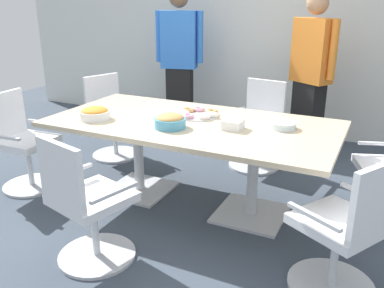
# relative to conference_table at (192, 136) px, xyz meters

# --- Properties ---
(ground_plane) EXTENTS (10.00, 10.00, 0.01)m
(ground_plane) POSITION_rel_conference_table_xyz_m (0.00, 0.00, -0.63)
(ground_plane) COLOR #3D4754
(back_wall) EXTENTS (8.00, 0.10, 2.80)m
(back_wall) POSITION_rel_conference_table_xyz_m (0.00, 2.40, 0.77)
(back_wall) COLOR silver
(back_wall) RESTS_ON ground
(conference_table) EXTENTS (2.40, 1.20, 0.75)m
(conference_table) POSITION_rel_conference_table_xyz_m (0.00, 0.00, 0.00)
(conference_table) COLOR #CCB793
(conference_table) RESTS_ON ground
(office_chair_1) EXTENTS (0.62, 0.62, 0.91)m
(office_chair_1) POSITION_rel_conference_table_xyz_m (0.25, 1.09, -0.22)
(office_chair_1) COLOR silver
(office_chair_1) RESTS_ON ground
(office_chair_2) EXTENTS (0.69, 0.69, 0.91)m
(office_chair_2) POSITION_rel_conference_table_xyz_m (-1.34, 0.67, -0.22)
(office_chair_2) COLOR silver
(office_chair_2) RESTS_ON ground
(office_chair_3) EXTENTS (0.57, 0.57, 0.91)m
(office_chair_3) POSITION_rel_conference_table_xyz_m (-1.59, -0.39, -0.22)
(office_chair_3) COLOR silver
(office_chair_3) RESTS_ON ground
(office_chair_4) EXTENTS (0.66, 0.66, 0.91)m
(office_chair_4) POSITION_rel_conference_table_xyz_m (-0.26, -1.09, -0.22)
(office_chair_4) COLOR silver
(office_chair_4) RESTS_ON ground
(office_chair_5) EXTENTS (0.74, 0.74, 0.91)m
(office_chair_5) POSITION_rel_conference_table_xyz_m (1.34, -0.68, -0.22)
(office_chair_5) COLOR silver
(office_chair_5) RESTS_ON ground
(person_standing_0) EXTENTS (0.61, 0.32, 1.85)m
(person_standing_0) POSITION_rel_conference_table_xyz_m (-1.01, 1.72, 0.35)
(person_standing_0) COLOR black
(person_standing_0) RESTS_ON ground
(person_standing_1) EXTENTS (0.56, 0.42, 1.79)m
(person_standing_1) POSITION_rel_conference_table_xyz_m (0.66, 1.63, 0.31)
(person_standing_1) COLOR black
(person_standing_1) RESTS_ON ground
(snack_bowl_chips_orange) EXTENTS (0.26, 0.26, 0.10)m
(snack_bowl_chips_orange) POSITION_rel_conference_table_xyz_m (-0.78, -0.29, 0.18)
(snack_bowl_chips_orange) COLOR white
(snack_bowl_chips_orange) RESTS_ON conference_table
(snack_bowl_cookies) EXTENTS (0.25, 0.25, 0.12)m
(snack_bowl_cookies) POSITION_rel_conference_table_xyz_m (-0.08, -0.23, 0.18)
(snack_bowl_cookies) COLOR #4C9EC6
(snack_bowl_cookies) RESTS_ON conference_table
(donut_platter) EXTENTS (0.36, 0.36, 0.04)m
(donut_platter) POSITION_rel_conference_table_xyz_m (-0.03, 0.18, 0.14)
(donut_platter) COLOR white
(donut_platter) RESTS_ON conference_table
(plate_stack) EXTENTS (0.21, 0.21, 0.05)m
(plate_stack) POSITION_rel_conference_table_xyz_m (0.73, 0.14, 0.15)
(plate_stack) COLOR white
(plate_stack) RESTS_ON conference_table
(napkin_pile) EXTENTS (0.15, 0.15, 0.08)m
(napkin_pile) POSITION_rel_conference_table_xyz_m (0.38, -0.05, 0.16)
(napkin_pile) COLOR white
(napkin_pile) RESTS_ON conference_table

